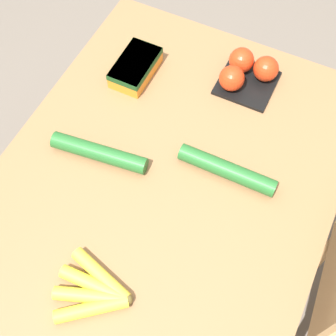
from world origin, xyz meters
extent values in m
plane|color=#665B51|center=(0.00, 0.00, 0.00)|extent=(12.00, 12.00, 0.00)
cube|color=olive|center=(0.00, 0.00, 0.73)|extent=(1.11, 0.88, 0.03)
cylinder|color=olive|center=(-0.50, -0.38, 0.36)|extent=(0.06, 0.06, 0.72)
cylinder|color=olive|center=(-0.50, 0.38, 0.36)|extent=(0.06, 0.06, 0.72)
cylinder|color=tan|center=(-0.20, 0.53, 0.22)|extent=(0.04, 0.04, 0.44)
sphere|color=brown|center=(0.35, 0.06, 0.76)|extent=(0.03, 0.03, 0.03)
cylinder|color=yellow|center=(0.33, -0.02, 0.76)|extent=(0.08, 0.17, 0.03)
cylinder|color=yellow|center=(0.35, -0.02, 0.76)|extent=(0.04, 0.17, 0.03)
cylinder|color=yellow|center=(0.38, -0.02, 0.76)|extent=(0.09, 0.17, 0.03)
cylinder|color=yellow|center=(0.40, 0.00, 0.76)|extent=(0.13, 0.15, 0.03)
cube|color=black|center=(-0.38, 0.08, 0.75)|extent=(0.17, 0.17, 0.01)
sphere|color=red|center=(-0.42, 0.04, 0.80)|extent=(0.08, 0.08, 0.08)
sphere|color=red|center=(-0.34, 0.04, 0.80)|extent=(0.08, 0.08, 0.08)
sphere|color=red|center=(-0.42, 0.12, 0.80)|extent=(0.08, 0.08, 0.08)
cube|color=orange|center=(-0.27, -0.24, 0.78)|extent=(0.17, 0.10, 0.06)
cube|color=#19471E|center=(-0.27, -0.24, 0.79)|extent=(0.17, 0.10, 0.02)
cylinder|color=#236028|center=(-0.07, 0.14, 0.77)|extent=(0.05, 0.27, 0.05)
cylinder|color=#236028|center=(0.03, -0.19, 0.77)|extent=(0.08, 0.27, 0.05)
camera|label=1|loc=(0.55, 0.27, 1.86)|focal=50.00mm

